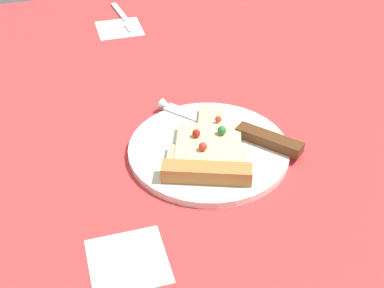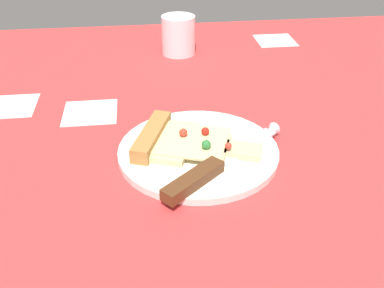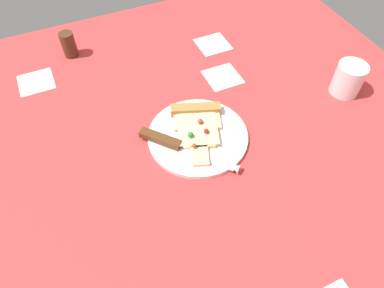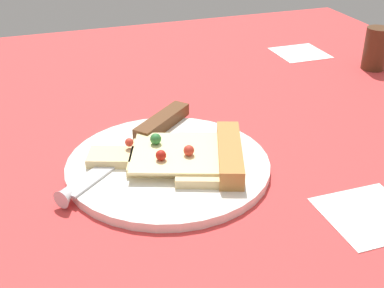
{
  "view_description": "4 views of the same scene",
  "coord_description": "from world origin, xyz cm",
  "px_view_note": "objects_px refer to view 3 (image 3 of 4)",
  "views": [
    {
      "loc": [
        -17.51,
        -59.57,
        48.14
      ],
      "look_at": [
        -1.42,
        -3.96,
        3.3
      ],
      "focal_mm": 49.63,
      "sensor_mm": 36.0,
      "label": 1
    },
    {
      "loc": [
        55.04,
        -10.04,
        35.89
      ],
      "look_at": [
        1.78,
        -3.45,
        2.02
      ],
      "focal_mm": 41.59,
      "sensor_mm": 36.0,
      "label": 2
    },
    {
      "loc": [
        24.03,
        44.57,
        63.72
      ],
      "look_at": [
        4.02,
        -0.21,
        1.55
      ],
      "focal_mm": 33.01,
      "sensor_mm": 36.0,
      "label": 3
    },
    {
      "loc": [
        -46.47,
        11.14,
        30.78
      ],
      "look_at": [
        3.34,
        -6.03,
        1.75
      ],
      "focal_mm": 47.48,
      "sensor_mm": 36.0,
      "label": 4
    }
  ],
  "objects_px": {
    "plate": "(198,136)",
    "pizza_slice": "(197,124)",
    "drinking_glass": "(348,79)",
    "pepper_shaker": "(69,45)",
    "knife": "(178,146)"
  },
  "relations": [
    {
      "from": "plate",
      "to": "pizza_slice",
      "type": "xyz_separation_m",
      "value": [
        -0.01,
        -0.02,
        0.01
      ]
    },
    {
      "from": "drinking_glass",
      "to": "pepper_shaker",
      "type": "relative_size",
      "value": 1.16
    },
    {
      "from": "plate",
      "to": "pizza_slice",
      "type": "relative_size",
      "value": 1.22
    },
    {
      "from": "plate",
      "to": "knife",
      "type": "height_order",
      "value": "knife"
    },
    {
      "from": "pizza_slice",
      "to": "pepper_shaker",
      "type": "distance_m",
      "value": 0.46
    },
    {
      "from": "plate",
      "to": "pepper_shaker",
      "type": "distance_m",
      "value": 0.47
    },
    {
      "from": "knife",
      "to": "drinking_glass",
      "type": "height_order",
      "value": "drinking_glass"
    },
    {
      "from": "plate",
      "to": "drinking_glass",
      "type": "xyz_separation_m",
      "value": [
        -0.41,
        0.01,
        0.04
      ]
    },
    {
      "from": "pizza_slice",
      "to": "drinking_glass",
      "type": "bearing_deg",
      "value": -165.05
    },
    {
      "from": "knife",
      "to": "drinking_glass",
      "type": "distance_m",
      "value": 0.47
    },
    {
      "from": "plate",
      "to": "pepper_shaker",
      "type": "bearing_deg",
      "value": -64.68
    },
    {
      "from": "plate",
      "to": "pepper_shaker",
      "type": "relative_size",
      "value": 3.26
    },
    {
      "from": "plate",
      "to": "drinking_glass",
      "type": "relative_size",
      "value": 2.8
    },
    {
      "from": "pizza_slice",
      "to": "knife",
      "type": "distance_m",
      "value": 0.08
    },
    {
      "from": "drinking_glass",
      "to": "pepper_shaker",
      "type": "bearing_deg",
      "value": -35.58
    }
  ]
}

